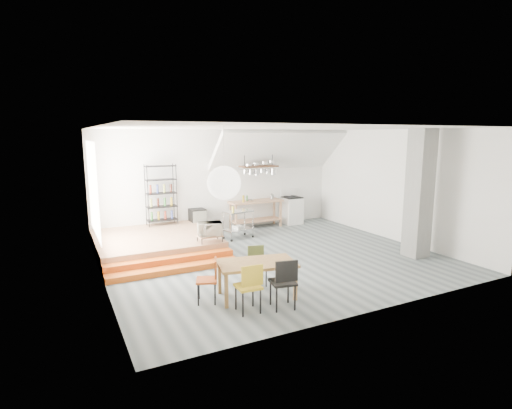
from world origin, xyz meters
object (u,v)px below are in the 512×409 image
rolling_cart (238,221)px  mini_fridge (198,221)px  dining_table (257,266)px  stove (292,210)px

rolling_cart → mini_fridge: 1.41m
dining_table → mini_fridge: 5.25m
stove → dining_table: (-3.99, -5.17, 0.13)m
stove → rolling_cart: 2.71m
rolling_cart → mini_fridge: rolling_cart is taller
dining_table → stove: bearing=63.9°
stove → dining_table: bearing=-127.6°
rolling_cart → mini_fridge: bearing=118.4°
stove → mini_fridge: bearing=179.3°
stove → mini_fridge: stove is taller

